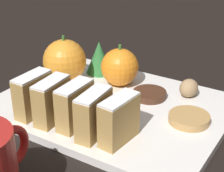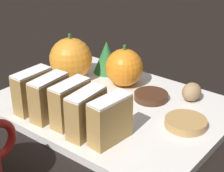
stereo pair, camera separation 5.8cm
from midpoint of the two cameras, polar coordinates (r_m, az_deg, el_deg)
ground_plane at (r=0.60m, az=-2.77°, el=-3.70°), size 6.00×6.00×0.00m
serving_platter at (r=0.59m, az=-2.79°, el=-3.20°), size 0.27×0.35×0.01m
stollen_slice_front at (r=0.48m, az=-2.33°, el=-5.28°), size 0.06×0.03×0.06m
stollen_slice_second at (r=0.50m, az=-6.14°, el=-4.42°), size 0.06×0.03×0.06m
stollen_slice_third at (r=0.52m, az=-8.82°, el=-3.04°), size 0.06×0.03×0.06m
stollen_slice_fourth at (r=0.54m, az=-12.17°, el=-2.32°), size 0.06×0.03×0.06m
stollen_slice_fifth at (r=0.56m, az=-14.81°, el=-1.37°), size 0.06×0.03×0.06m
orange_near at (r=0.64m, az=-1.40°, el=2.84°), size 0.06×0.06×0.07m
orange_far at (r=0.66m, az=-9.74°, el=3.74°), size 0.08×0.08×0.08m
walnut at (r=0.61m, az=9.01°, el=-0.37°), size 0.04×0.03×0.03m
chocolate_cookie at (r=0.61m, az=3.04°, el=-1.33°), size 0.05×0.05×0.01m
gingerbread_cookie at (r=0.54m, az=8.72°, el=-4.99°), size 0.06×0.06×0.01m
evergreen_sprig at (r=0.69m, az=-4.38°, el=4.33°), size 0.05×0.05×0.06m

